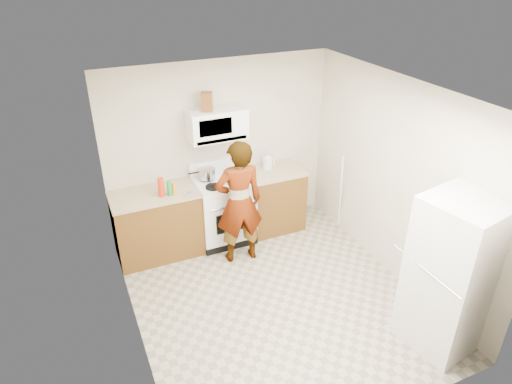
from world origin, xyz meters
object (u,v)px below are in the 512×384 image
microwave (217,124)px  kettle (268,163)px  fridge (451,275)px  person (239,203)px  saucepan (206,173)px  gas_range (223,209)px

microwave → kettle: microwave is taller
fridge → person: bearing=111.6°
person → fridge: bearing=127.5°
kettle → person: bearing=-147.8°
kettle → microwave: bearing=167.8°
kettle → fridge: bearing=-86.1°
microwave → saucepan: size_ratio=3.25×
gas_range → microwave: size_ratio=1.49×
person → kettle: (0.70, 0.63, 0.17)m
kettle → saucepan: bearing=168.3°
fridge → kettle: (-0.70, 2.84, 0.17)m
microwave → saucepan: (-0.18, -0.00, -0.68)m
fridge → kettle: fridge is taller
fridge → kettle: size_ratio=10.30×
gas_range → kettle: (0.73, 0.10, 0.53)m
microwave → kettle: bearing=-2.4°
gas_range → kettle: gas_range is taller
microwave → kettle: (0.73, -0.03, -0.68)m
gas_range → microwave: bearing=90.0°
microwave → gas_range: bearing=-90.0°
gas_range → saucepan: size_ratio=4.84×
microwave → fridge: bearing=-63.6°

